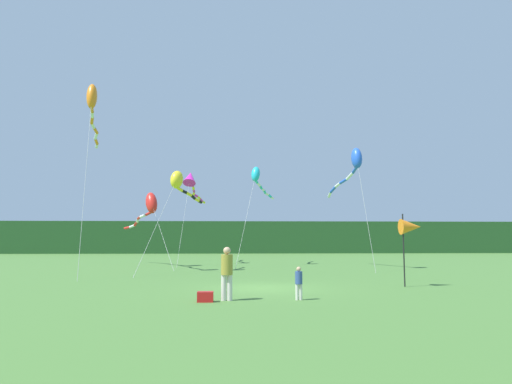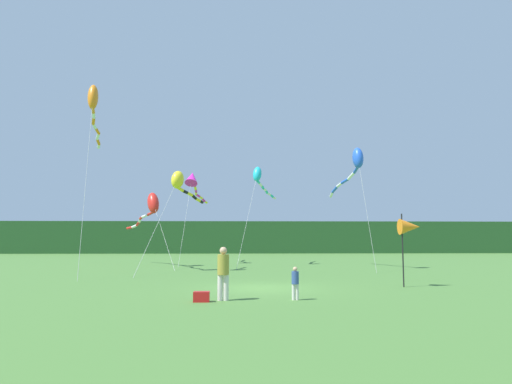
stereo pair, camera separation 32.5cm
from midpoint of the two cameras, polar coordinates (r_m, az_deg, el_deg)
The scene contains 12 objects.
ground_plane at distance 19.75m, azimuth 1.16°, elevation -11.95°, with size 120.00×120.00×0.00m, color #477533.
distant_treeline at distance 64.61m, azimuth -1.17°, elevation -5.70°, with size 108.00×2.66×4.47m, color #234C23.
person_adult at distance 15.76m, azimuth -3.54°, elevation -9.80°, with size 0.40×0.40×1.81m.
person_child at distance 15.95m, azimuth 5.53°, elevation -11.10°, with size 0.25×0.25×1.13m.
cooler_box at distance 15.60m, azimuth -6.25°, elevation -12.93°, with size 0.53×0.35×0.34m, color red.
banner_flag_pole at distance 21.18m, azimuth 19.13°, elevation -4.21°, with size 0.90×0.70×3.18m.
kite_blue at distance 32.48m, azimuth 12.55°, elevation 3.52°, with size 1.29×8.72×8.41m.
kite_cyan at distance 36.59m, azimuth 0.69°, elevation 1.71°, with size 3.48×9.08×7.91m.
kite_red at distance 35.52m, azimuth -12.78°, elevation -1.70°, with size 5.59×9.85×5.77m.
kite_magenta at distance 38.51m, azimuth -7.67°, elevation 1.43°, with size 1.57×9.73×7.85m.
kite_yellow at distance 29.82m, azimuth -9.27°, elevation 1.23°, with size 3.13×7.58×6.61m.
kite_orange at distance 31.07m, azimuth -19.41°, elevation 10.28°, with size 2.70×10.99×11.79m.
Camera 2 is at (-0.97, -19.61, 2.11)m, focal length 31.89 mm.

